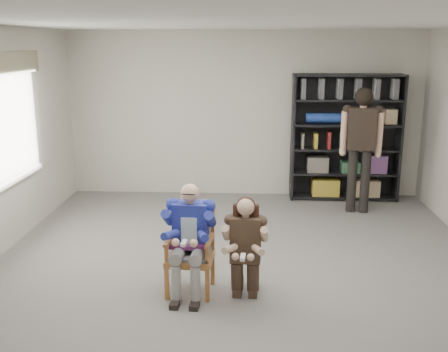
# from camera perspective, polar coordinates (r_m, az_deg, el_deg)

# --- Properties ---
(room_shell) EXTENTS (6.00, 7.00, 2.80)m
(room_shell) POSITION_cam_1_polar(r_m,az_deg,el_deg) (5.55, 1.76, 1.95)
(room_shell) COLOR beige
(room_shell) RESTS_ON ground
(floor) EXTENTS (6.00, 7.00, 0.01)m
(floor) POSITION_cam_1_polar(r_m,az_deg,el_deg) (6.01, 1.65, -11.21)
(floor) COLOR slate
(floor) RESTS_ON ground
(window_left) EXTENTS (0.16, 2.00, 1.75)m
(window_left) POSITION_cam_1_polar(r_m,az_deg,el_deg) (7.17, -22.45, 5.55)
(window_left) COLOR silver
(window_left) RESTS_ON room_shell
(armchair) EXTENTS (0.56, 0.55, 0.92)m
(armchair) POSITION_cam_1_polar(r_m,az_deg,el_deg) (5.57, -3.71, -8.19)
(armchair) COLOR #A46A2E
(armchair) RESTS_ON floor
(seated_man) EXTENTS (0.56, 0.75, 1.20)m
(seated_man) POSITION_cam_1_polar(r_m,az_deg,el_deg) (5.51, -3.74, -6.87)
(seated_man) COLOR navy
(seated_man) RESTS_ON floor
(kneeling_woman) EXTENTS (0.50, 0.76, 1.09)m
(kneeling_woman) POSITION_cam_1_polar(r_m,az_deg,el_deg) (5.39, 2.33, -7.95)
(kneeling_woman) COLOR #392A1F
(kneeling_woman) RESTS_ON floor
(bookshelf) EXTENTS (1.80, 0.38, 2.10)m
(bookshelf) POSITION_cam_1_polar(r_m,az_deg,el_deg) (8.98, 13.10, 4.06)
(bookshelf) COLOR black
(bookshelf) RESTS_ON floor
(standing_man) EXTENTS (0.64, 0.43, 1.93)m
(standing_man) POSITION_cam_1_polar(r_m,az_deg,el_deg) (8.31, 14.62, 2.56)
(standing_man) COLOR black
(standing_man) RESTS_ON floor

